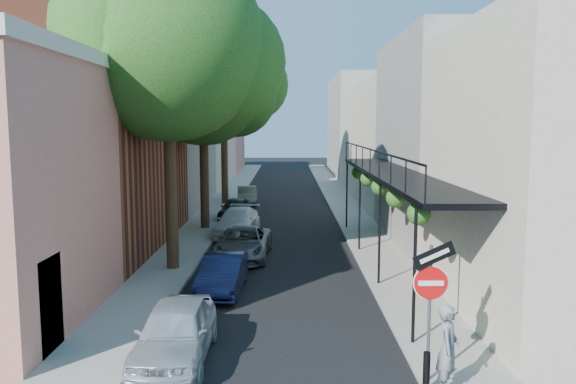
{
  "coord_description": "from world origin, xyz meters",
  "views": [
    {
      "loc": [
        0.33,
        -9.77,
        5.24
      ],
      "look_at": [
        0.35,
        10.54,
        2.8
      ],
      "focal_mm": 35.0,
      "sensor_mm": 36.0,
      "label": 1
    }
  ],
  "objects_px": {
    "sign_post": "(431,288)",
    "parked_car_b": "(223,274)",
    "parked_car_f": "(247,195)",
    "oak_far": "(231,78)",
    "parked_car_c": "(243,243)",
    "oak_mid": "(211,88)",
    "parked_car_d": "(237,222)",
    "parked_car_a": "(175,332)",
    "parked_car_e": "(235,209)",
    "pedestrian": "(448,349)",
    "oak_near": "(182,49)",
    "bollard": "(426,372)"
  },
  "relations": [
    {
      "from": "parked_car_a",
      "to": "parked_car_d",
      "type": "relative_size",
      "value": 0.89
    },
    {
      "from": "oak_mid",
      "to": "parked_car_c",
      "type": "xyz_separation_m",
      "value": [
        2.02,
        -6.33,
        -6.45
      ]
    },
    {
      "from": "oak_far",
      "to": "oak_mid",
      "type": "bearing_deg",
      "value": -90.41
    },
    {
      "from": "oak_far",
      "to": "parked_car_a",
      "type": "height_order",
      "value": "oak_far"
    },
    {
      "from": "parked_car_f",
      "to": "sign_post",
      "type": "bearing_deg",
      "value": -83.92
    },
    {
      "from": "oak_mid",
      "to": "parked_car_f",
      "type": "distance_m",
      "value": 11.0
    },
    {
      "from": "parked_car_d",
      "to": "oak_near",
      "type": "bearing_deg",
      "value": -95.81
    },
    {
      "from": "oak_near",
      "to": "parked_car_f",
      "type": "distance_m",
      "value": 18.35
    },
    {
      "from": "sign_post",
      "to": "parked_car_b",
      "type": "bearing_deg",
      "value": 127.0
    },
    {
      "from": "oak_far",
      "to": "parked_car_b",
      "type": "height_order",
      "value": "oak_far"
    },
    {
      "from": "oak_mid",
      "to": "parked_car_c",
      "type": "bearing_deg",
      "value": -72.32
    },
    {
      "from": "parked_car_f",
      "to": "parked_car_c",
      "type": "bearing_deg",
      "value": -92.26
    },
    {
      "from": "pedestrian",
      "to": "parked_car_b",
      "type": "bearing_deg",
      "value": 57.93
    },
    {
      "from": "parked_car_b",
      "to": "parked_car_c",
      "type": "distance_m",
      "value": 4.48
    },
    {
      "from": "oak_far",
      "to": "parked_car_f",
      "type": "distance_m",
      "value": 7.74
    },
    {
      "from": "oak_far",
      "to": "parked_car_c",
      "type": "height_order",
      "value": "oak_far"
    },
    {
      "from": "bollard",
      "to": "parked_car_d",
      "type": "relative_size",
      "value": 0.18
    },
    {
      "from": "bollard",
      "to": "parked_car_a",
      "type": "height_order",
      "value": "parked_car_a"
    },
    {
      "from": "bollard",
      "to": "parked_car_f",
      "type": "xyz_separation_m",
      "value": [
        -5.35,
        26.56,
        0.06
      ]
    },
    {
      "from": "sign_post",
      "to": "parked_car_e",
      "type": "bearing_deg",
      "value": 105.9
    },
    {
      "from": "oak_near",
      "to": "parked_car_d",
      "type": "bearing_deg",
      "value": 78.21
    },
    {
      "from": "bollard",
      "to": "oak_far",
      "type": "distance_m",
      "value": 28.58
    },
    {
      "from": "oak_near",
      "to": "parked_car_c",
      "type": "bearing_deg",
      "value": 39.76
    },
    {
      "from": "sign_post",
      "to": "parked_car_c",
      "type": "bearing_deg",
      "value": 112.65
    },
    {
      "from": "parked_car_a",
      "to": "bollard",
      "type": "bearing_deg",
      "value": -18.9
    },
    {
      "from": "parked_car_a",
      "to": "parked_car_f",
      "type": "distance_m",
      "value": 24.83
    },
    {
      "from": "oak_mid",
      "to": "parked_car_a",
      "type": "distance_m",
      "value": 17.27
    },
    {
      "from": "oak_near",
      "to": "oak_far",
      "type": "xyz_separation_m",
      "value": [
        0.01,
        17.01,
        0.38
      ]
    },
    {
      "from": "parked_car_e",
      "to": "pedestrian",
      "type": "distance_m",
      "value": 21.54
    },
    {
      "from": "bollard",
      "to": "parked_car_e",
      "type": "xyz_separation_m",
      "value": [
        -5.6,
        20.68,
        0.07
      ]
    },
    {
      "from": "parked_car_d",
      "to": "parked_car_e",
      "type": "distance_m",
      "value": 4.66
    },
    {
      "from": "bollard",
      "to": "pedestrian",
      "type": "distance_m",
      "value": 0.62
    },
    {
      "from": "oak_mid",
      "to": "parked_car_d",
      "type": "distance_m",
      "value": 6.78
    },
    {
      "from": "bollard",
      "to": "parked_car_a",
      "type": "relative_size",
      "value": 0.21
    },
    {
      "from": "bollard",
      "to": "oak_mid",
      "type": "bearing_deg",
      "value": 109.9
    },
    {
      "from": "sign_post",
      "to": "oak_near",
      "type": "height_order",
      "value": "oak_near"
    },
    {
      "from": "sign_post",
      "to": "parked_car_d",
      "type": "bearing_deg",
      "value": 108.48
    },
    {
      "from": "sign_post",
      "to": "parked_car_a",
      "type": "bearing_deg",
      "value": 166.63
    },
    {
      "from": "oak_mid",
      "to": "parked_car_a",
      "type": "relative_size",
      "value": 2.63
    },
    {
      "from": "sign_post",
      "to": "parked_car_f",
      "type": "xyz_separation_m",
      "value": [
        -5.51,
        26.09,
        -1.45
      ]
    },
    {
      "from": "oak_far",
      "to": "parked_car_c",
      "type": "distance_m",
      "value": 17.28
    },
    {
      "from": "parked_car_c",
      "to": "parked_car_b",
      "type": "bearing_deg",
      "value": -91.26
    },
    {
      "from": "parked_car_a",
      "to": "oak_far",
      "type": "bearing_deg",
      "value": 92.41
    },
    {
      "from": "oak_mid",
      "to": "oak_far",
      "type": "distance_m",
      "value": 9.12
    },
    {
      "from": "oak_mid",
      "to": "oak_far",
      "type": "bearing_deg",
      "value": 89.59
    },
    {
      "from": "bollard",
      "to": "parked_car_c",
      "type": "bearing_deg",
      "value": 111.11
    },
    {
      "from": "parked_car_b",
      "to": "parked_car_d",
      "type": "height_order",
      "value": "parked_car_d"
    },
    {
      "from": "oak_near",
      "to": "parked_car_e",
      "type": "bearing_deg",
      "value": 85.98
    },
    {
      "from": "parked_car_b",
      "to": "sign_post",
      "type": "bearing_deg",
      "value": -50.46
    },
    {
      "from": "parked_car_e",
      "to": "bollard",
      "type": "bearing_deg",
      "value": -67.55
    }
  ]
}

